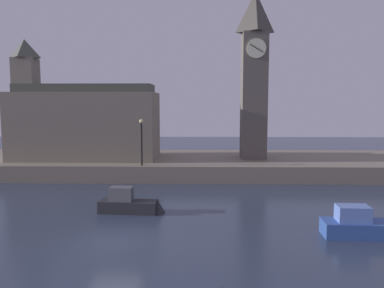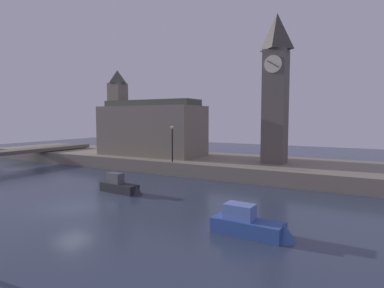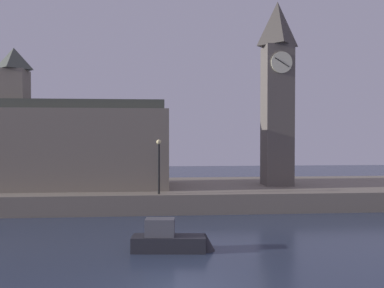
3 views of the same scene
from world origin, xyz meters
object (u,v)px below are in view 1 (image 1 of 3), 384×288
object	(u,v)px
clock_tower	(254,73)
boat_barge_dark	(132,204)
boat_tour_blue	(368,226)
parliament_hall	(82,121)
streetlamp	(141,137)

from	to	relation	value
clock_tower	boat_barge_dark	world-z (taller)	clock_tower
boat_barge_dark	boat_tour_blue	xyz separation A→B (m)	(13.14, -4.13, 0.01)
boat_barge_dark	parliament_hall	bearing A→B (deg)	117.97
streetlamp	boat_barge_dark	bearing A→B (deg)	-85.03
parliament_hall	boat_barge_dark	size ratio (longest dim) A/B	3.23
boat_barge_dark	boat_tour_blue	world-z (taller)	boat_barge_dark
clock_tower	boat_barge_dark	xyz separation A→B (m)	(-9.49, -14.00, -9.25)
parliament_hall	boat_tour_blue	xyz separation A→B (m)	(20.52, -18.04, -4.60)
clock_tower	streetlamp	xyz separation A→B (m)	(-10.31, -4.58, -5.79)
boat_barge_dark	boat_tour_blue	distance (m)	13.77
parliament_hall	clock_tower	bearing A→B (deg)	0.30
streetlamp	boat_barge_dark	xyz separation A→B (m)	(0.82, -9.41, -3.46)
parliament_hall	boat_tour_blue	distance (m)	27.71
parliament_hall	streetlamp	distance (m)	8.04
clock_tower	streetlamp	bearing A→B (deg)	-156.04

